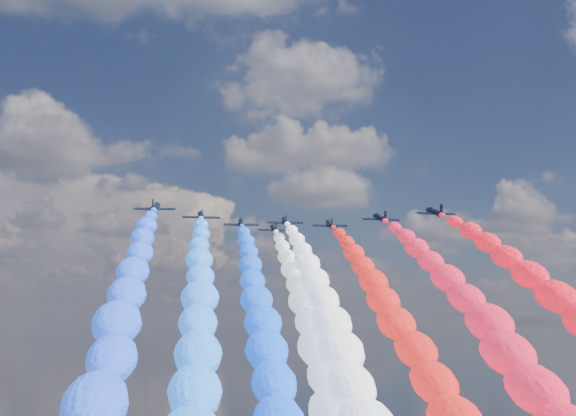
{
  "coord_description": "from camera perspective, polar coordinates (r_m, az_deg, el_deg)",
  "views": [
    {
      "loc": [
        -18.45,
        -148.17,
        80.68
      ],
      "look_at": [
        0.0,
        4.0,
        105.13
      ],
      "focal_mm": 44.69,
      "sensor_mm": 36.0,
      "label": 1
    }
  ],
  "objects": [
    {
      "name": "jet_2",
      "position": [
        164.95,
        -3.77,
        -1.22
      ],
      "size": [
        8.35,
        11.22,
        5.18
      ],
      "primitive_type": null,
      "rotation": [
        0.27,
        0.0,
        -0.03
      ],
      "color": "black"
    },
    {
      "name": "jet_1",
      "position": [
        154.23,
        -6.93,
        -0.63
      ],
      "size": [
        8.52,
        11.34,
        5.18
      ],
      "primitive_type": null,
      "rotation": [
        0.27,
        0.0,
        0.05
      ],
      "color": "black"
    },
    {
      "name": "trail_3",
      "position": [
        107.63,
        3.06,
        -9.8
      ],
      "size": [
        7.22,
        103.52,
        52.5
      ],
      "primitive_type": null,
      "color": "white"
    },
    {
      "name": "trail_0",
      "position": [
        90.0,
        -13.02,
        -9.74
      ],
      "size": [
        7.22,
        103.52,
        52.5
      ],
      "primitive_type": null,
      "color": "#224EFF"
    },
    {
      "name": "jet_6",
      "position": [
        157.59,
        7.34,
        -0.8
      ],
      "size": [
        8.5,
        11.32,
        5.18
      ],
      "primitive_type": null,
      "rotation": [
        0.27,
        0.0,
        0.05
      ],
      "color": "black"
    },
    {
      "name": "trail_5",
      "position": [
        113.79,
        8.22,
        -9.68
      ],
      "size": [
        7.22,
        103.52,
        52.5
      ],
      "primitive_type": null,
      "color": "red"
    },
    {
      "name": "jet_3",
      "position": [
        161.19,
        -0.24,
        -1.06
      ],
      "size": [
        8.69,
        11.46,
        5.18
      ],
      "primitive_type": null,
      "rotation": [
        0.27,
        0.0,
        -0.06
      ],
      "color": "black"
    },
    {
      "name": "jet_5",
      "position": [
        166.6,
        3.34,
        -1.3
      ],
      "size": [
        8.61,
        11.4,
        5.18
      ],
      "primitive_type": null,
      "rotation": [
        0.27,
        0.0,
        -0.06
      ],
      "color": "black"
    },
    {
      "name": "trail_2",
      "position": [
        111.01,
        -2.37,
        -9.79
      ],
      "size": [
        7.22,
        103.52,
        52.5
      ],
      "primitive_type": null,
      "color": "blue"
    },
    {
      "name": "trail_7",
      "position": [
        100.8,
        21.6,
        -9.24
      ],
      "size": [
        7.22,
        103.52,
        52.5
      ],
      "primitive_type": null,
      "color": "red"
    },
    {
      "name": "trail_1",
      "position": [
        100.07,
        -7.16,
        -9.8
      ],
      "size": [
        7.22,
        103.52,
        52.5
      ],
      "primitive_type": null,
      "color": "#237AFF"
    },
    {
      "name": "trail_6",
      "position": [
        105.9,
        14.67,
        -9.54
      ],
      "size": [
        7.22,
        103.52,
        52.5
      ],
      "primitive_type": null,
      "color": "red"
    },
    {
      "name": "jet_4",
      "position": [
        174.33,
        -1.1,
        -1.66
      ],
      "size": [
        8.21,
        11.12,
        5.18
      ],
      "primitive_type": null,
      "rotation": [
        0.27,
        0.0,
        0.02
      ],
      "color": "black"
    },
    {
      "name": "jet_0",
      "position": [
        144.1,
        -10.52,
        0.05
      ],
      "size": [
        8.61,
        11.4,
        5.18
      ],
      "primitive_type": null,
      "rotation": [
        0.27,
        0.0,
        -0.06
      ],
      "color": "black"
    },
    {
      "name": "jet_7",
      "position": [
        150.83,
        11.59,
        -0.32
      ],
      "size": [
        8.35,
        11.22,
        5.18
      ],
      "primitive_type": null,
      "rotation": [
        0.27,
        0.0,
        0.03
      ],
      "color": "black"
    },
    {
      "name": "trail_4",
      "position": [
        120.75,
        1.43,
        -9.73
      ],
      "size": [
        7.22,
        103.52,
        52.5
      ],
      "primitive_type": null,
      "color": "white"
    }
  ]
}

